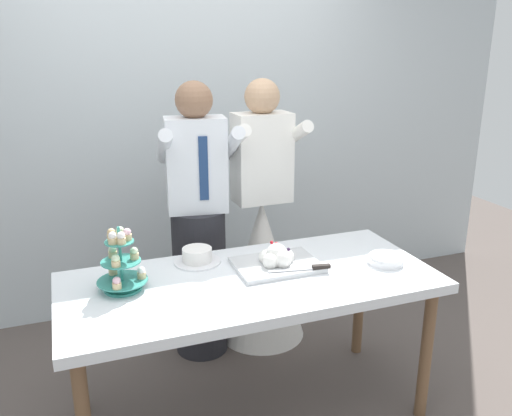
{
  "coord_description": "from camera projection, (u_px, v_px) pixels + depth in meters",
  "views": [
    {
      "loc": [
        -0.79,
        -2.2,
        1.87
      ],
      "look_at": [
        0.08,
        0.15,
        1.07
      ],
      "focal_mm": 37.37,
      "sensor_mm": 36.0,
      "label": 1
    }
  ],
  "objects": [
    {
      "name": "cupcake_stand",
      "position": [
        121.0,
        263.0,
        2.4
      ],
      "size": [
        0.23,
        0.23,
        0.31
      ],
      "color": "teal",
      "rests_on": "dessert_table"
    },
    {
      "name": "plate_stack",
      "position": [
        386.0,
        259.0,
        2.72
      ],
      "size": [
        0.18,
        0.18,
        0.04
      ],
      "color": "white",
      "rests_on": "dessert_table"
    },
    {
      "name": "round_cake",
      "position": [
        197.0,
        256.0,
        2.73
      ],
      "size": [
        0.24,
        0.24,
        0.08
      ],
      "color": "white",
      "rests_on": "dessert_table"
    },
    {
      "name": "dessert_table",
      "position": [
        251.0,
        292.0,
        2.58
      ],
      "size": [
        1.8,
        0.8,
        0.78
      ],
      "color": "silver",
      "rests_on": "ground_plane"
    },
    {
      "name": "person_bride",
      "position": [
        262.0,
        252.0,
        3.39
      ],
      "size": [
        0.56,
        0.56,
        1.66
      ],
      "color": "white",
      "rests_on": "ground_plane"
    },
    {
      "name": "rear_wall",
      "position": [
        179.0,
        104.0,
        3.64
      ],
      "size": [
        5.2,
        0.1,
        2.9
      ],
      "primitive_type": "cube",
      "color": "silver",
      "rests_on": "ground_plane"
    },
    {
      "name": "ground_plane",
      "position": [
        251.0,
        413.0,
        2.79
      ],
      "size": [
        8.0,
        8.0,
        0.0
      ],
      "primitive_type": "plane",
      "color": "#564C47"
    },
    {
      "name": "person_groom",
      "position": [
        199.0,
        238.0,
        3.16
      ],
      "size": [
        0.52,
        0.55,
        1.66
      ],
      "color": "#232328",
      "rests_on": "ground_plane"
    },
    {
      "name": "main_cake_tray",
      "position": [
        277.0,
        260.0,
        2.67
      ],
      "size": [
        0.43,
        0.32,
        0.13
      ],
      "color": "silver",
      "rests_on": "dessert_table"
    }
  ]
}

